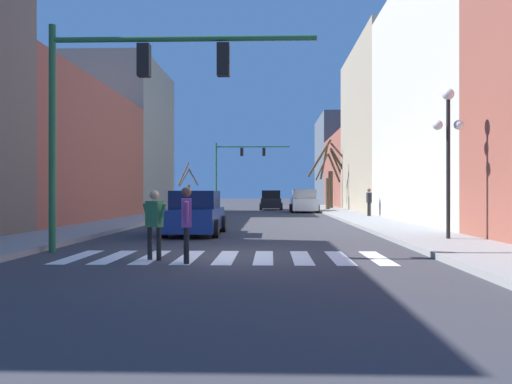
{
  "coord_description": "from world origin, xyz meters",
  "views": [
    {
      "loc": [
        1.07,
        -12.3,
        1.55
      ],
      "look_at": [
        0.16,
        18.07,
        1.59
      ],
      "focal_mm": 35.0,
      "sensor_mm": 36.0,
      "label": 1
    }
  ],
  "objects_px": {
    "car_parked_left_near": "(271,201)",
    "street_tree_left_far": "(331,175)",
    "car_parked_left_mid": "(304,202)",
    "street_tree_right_near": "(328,181)",
    "traffic_signal_far": "(237,160)",
    "traffic_signal_near": "(130,86)",
    "pedestrian_crossing_street": "(369,200)",
    "street_lamp_right_corner": "(448,133)",
    "car_parked_right_near": "(195,214)",
    "pedestrian_on_left_sidewalk": "(154,219)",
    "street_tree_right_mid": "(188,188)",
    "pedestrian_waiting_at_curb": "(186,218)"
  },
  "relations": [
    {
      "from": "car_parked_right_near",
      "to": "car_parked_left_near",
      "type": "relative_size",
      "value": 0.99
    },
    {
      "from": "car_parked_left_mid",
      "to": "street_tree_right_near",
      "type": "bearing_deg",
      "value": -37.0
    },
    {
      "from": "street_tree_left_far",
      "to": "street_tree_right_mid",
      "type": "xyz_separation_m",
      "value": [
        -13.33,
        0.61,
        -1.18
      ]
    },
    {
      "from": "car_parked_left_near",
      "to": "traffic_signal_near",
      "type": "bearing_deg",
      "value": 173.5
    },
    {
      "from": "car_parked_left_mid",
      "to": "car_parked_right_near",
      "type": "bearing_deg",
      "value": 165.68
    },
    {
      "from": "street_lamp_right_corner",
      "to": "street_tree_left_far",
      "type": "bearing_deg",
      "value": 89.74
    },
    {
      "from": "traffic_signal_near",
      "to": "street_lamp_right_corner",
      "type": "distance_m",
      "value": 9.46
    },
    {
      "from": "pedestrian_on_left_sidewalk",
      "to": "street_tree_right_near",
      "type": "relative_size",
      "value": 0.29
    },
    {
      "from": "car_parked_left_near",
      "to": "car_parked_left_mid",
      "type": "distance_m",
      "value": 6.14
    },
    {
      "from": "traffic_signal_far",
      "to": "street_tree_right_near",
      "type": "height_order",
      "value": "traffic_signal_far"
    },
    {
      "from": "car_parked_left_near",
      "to": "car_parked_right_near",
      "type": "bearing_deg",
      "value": 174.02
    },
    {
      "from": "traffic_signal_near",
      "to": "street_lamp_right_corner",
      "type": "relative_size",
      "value": 1.52
    },
    {
      "from": "traffic_signal_far",
      "to": "pedestrian_waiting_at_curb",
      "type": "distance_m",
      "value": 41.11
    },
    {
      "from": "pedestrian_waiting_at_curb",
      "to": "traffic_signal_far",
      "type": "bearing_deg",
      "value": -8.42
    },
    {
      "from": "pedestrian_on_left_sidewalk",
      "to": "street_tree_right_mid",
      "type": "height_order",
      "value": "street_tree_right_mid"
    },
    {
      "from": "street_tree_left_far",
      "to": "street_tree_right_near",
      "type": "height_order",
      "value": "street_tree_left_far"
    },
    {
      "from": "car_parked_left_near",
      "to": "pedestrian_on_left_sidewalk",
      "type": "height_order",
      "value": "car_parked_left_near"
    },
    {
      "from": "street_tree_right_near",
      "to": "car_parked_left_near",
      "type": "bearing_deg",
      "value": 151.06
    },
    {
      "from": "traffic_signal_near",
      "to": "street_tree_left_far",
      "type": "bearing_deg",
      "value": 74.43
    },
    {
      "from": "car_parked_left_mid",
      "to": "street_tree_left_far",
      "type": "xyz_separation_m",
      "value": [
        2.95,
        6.48,
        2.31
      ]
    },
    {
      "from": "traffic_signal_near",
      "to": "car_parked_left_near",
      "type": "bearing_deg",
      "value": 83.5
    },
    {
      "from": "car_parked_left_near",
      "to": "pedestrian_crossing_street",
      "type": "relative_size",
      "value": 2.52
    },
    {
      "from": "traffic_signal_far",
      "to": "pedestrian_crossing_street",
      "type": "distance_m",
      "value": 23.99
    },
    {
      "from": "traffic_signal_far",
      "to": "car_parked_left_mid",
      "type": "height_order",
      "value": "traffic_signal_far"
    },
    {
      "from": "pedestrian_waiting_at_curb",
      "to": "pedestrian_on_left_sidewalk",
      "type": "relative_size",
      "value": 1.05
    },
    {
      "from": "traffic_signal_far",
      "to": "car_parked_left_near",
      "type": "distance_m",
      "value": 8.71
    },
    {
      "from": "car_parked_right_near",
      "to": "pedestrian_on_left_sidewalk",
      "type": "height_order",
      "value": "car_parked_right_near"
    },
    {
      "from": "traffic_signal_near",
      "to": "pedestrian_crossing_street",
      "type": "xyz_separation_m",
      "value": [
        9.54,
        17.21,
        -3.2
      ]
    },
    {
      "from": "traffic_signal_far",
      "to": "street_tree_right_near",
      "type": "xyz_separation_m",
      "value": [
        8.29,
        -9.49,
        -2.4
      ]
    },
    {
      "from": "street_lamp_right_corner",
      "to": "street_tree_left_far",
      "type": "height_order",
      "value": "street_tree_left_far"
    },
    {
      "from": "street_tree_right_near",
      "to": "car_parked_right_near",
      "type": "bearing_deg",
      "value": -107.52
    },
    {
      "from": "traffic_signal_far",
      "to": "street_lamp_right_corner",
      "type": "xyz_separation_m",
      "value": [
        8.91,
        -36.42,
        -1.54
      ]
    },
    {
      "from": "car_parked_left_near",
      "to": "street_tree_left_far",
      "type": "distance_m",
      "value": 6.09
    },
    {
      "from": "street_lamp_right_corner",
      "to": "street_tree_right_near",
      "type": "distance_m",
      "value": 26.96
    },
    {
      "from": "car_parked_left_near",
      "to": "pedestrian_on_left_sidewalk",
      "type": "xyz_separation_m",
      "value": [
        -2.69,
        -33.59,
        0.14
      ]
    },
    {
      "from": "traffic_signal_far",
      "to": "pedestrian_crossing_street",
      "type": "xyz_separation_m",
      "value": [
        9.37,
        -21.75,
        -3.79
      ]
    },
    {
      "from": "traffic_signal_far",
      "to": "street_tree_left_far",
      "type": "distance_m",
      "value": 10.96
    },
    {
      "from": "street_tree_right_mid",
      "to": "car_parked_left_near",
      "type": "bearing_deg",
      "value": -11.09
    },
    {
      "from": "traffic_signal_near",
      "to": "street_tree_right_mid",
      "type": "relative_size",
      "value": 1.63
    },
    {
      "from": "car_parked_left_mid",
      "to": "street_tree_right_near",
      "type": "relative_size",
      "value": 0.78
    },
    {
      "from": "car_parked_left_mid",
      "to": "pedestrian_crossing_street",
      "type": "bearing_deg",
      "value": -160.66
    },
    {
      "from": "car_parked_right_near",
      "to": "pedestrian_crossing_street",
      "type": "xyz_separation_m",
      "value": [
        8.67,
        11.75,
        0.38
      ]
    },
    {
      "from": "traffic_signal_near",
      "to": "car_parked_left_mid",
      "type": "xyz_separation_m",
      "value": [
        6.25,
        26.56,
        -3.49
      ]
    },
    {
      "from": "pedestrian_crossing_street",
      "to": "street_tree_left_far",
      "type": "distance_m",
      "value": 15.96
    },
    {
      "from": "car_parked_left_mid",
      "to": "car_parked_left_near",
      "type": "bearing_deg",
      "value": 24.98
    },
    {
      "from": "traffic_signal_far",
      "to": "street_tree_right_near",
      "type": "bearing_deg",
      "value": -48.85
    },
    {
      "from": "pedestrian_crossing_street",
      "to": "street_tree_left_far",
      "type": "height_order",
      "value": "street_tree_left_far"
    },
    {
      "from": "traffic_signal_near",
      "to": "traffic_signal_far",
      "type": "bearing_deg",
      "value": 89.76
    },
    {
      "from": "car_parked_right_near",
      "to": "street_tree_left_far",
      "type": "xyz_separation_m",
      "value": [
        8.34,
        27.58,
        2.39
      ]
    },
    {
      "from": "street_lamp_right_corner",
      "to": "car_parked_left_mid",
      "type": "relative_size",
      "value": 1.08
    }
  ]
}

